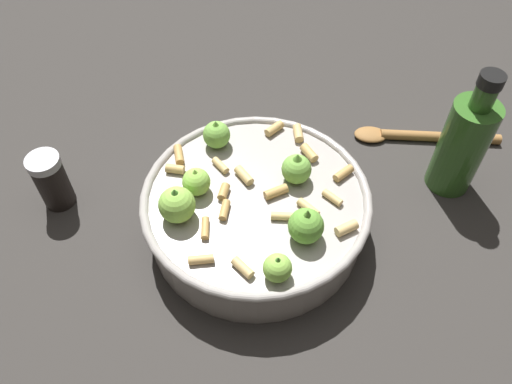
{
  "coord_description": "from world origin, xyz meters",
  "views": [
    {
      "loc": [
        0.22,
        -0.34,
        0.58
      ],
      "look_at": [
        0.0,
        0.0,
        0.08
      ],
      "focal_mm": 35.54,
      "sensor_mm": 36.0,
      "label": 1
    }
  ],
  "objects_px": {
    "cooking_pan": "(255,209)",
    "pepper_shaker": "(52,181)",
    "olive_oil_bottle": "(463,144)",
    "wooden_spoon": "(418,136)"
  },
  "relations": [
    {
      "from": "cooking_pan",
      "to": "pepper_shaker",
      "type": "xyz_separation_m",
      "value": [
        -0.26,
        -0.12,
        0.0
      ]
    },
    {
      "from": "cooking_pan",
      "to": "pepper_shaker",
      "type": "relative_size",
      "value": 3.4
    },
    {
      "from": "olive_oil_bottle",
      "to": "wooden_spoon",
      "type": "relative_size",
      "value": 0.93
    },
    {
      "from": "wooden_spoon",
      "to": "pepper_shaker",
      "type": "bearing_deg",
      "value": -133.7
    },
    {
      "from": "pepper_shaker",
      "to": "olive_oil_bottle",
      "type": "xyz_separation_m",
      "value": [
        0.45,
        0.34,
        0.04
      ]
    },
    {
      "from": "pepper_shaker",
      "to": "wooden_spoon",
      "type": "bearing_deg",
      "value": 46.3
    },
    {
      "from": "pepper_shaker",
      "to": "olive_oil_bottle",
      "type": "distance_m",
      "value": 0.57
    },
    {
      "from": "olive_oil_bottle",
      "to": "wooden_spoon",
      "type": "distance_m",
      "value": 0.12
    },
    {
      "from": "olive_oil_bottle",
      "to": "wooden_spoon",
      "type": "bearing_deg",
      "value": 139.58
    },
    {
      "from": "cooking_pan",
      "to": "wooden_spoon",
      "type": "bearing_deg",
      "value": 66.86
    }
  ]
}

